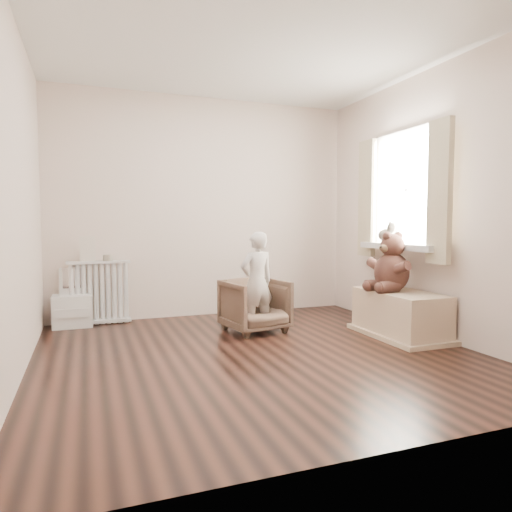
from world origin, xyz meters
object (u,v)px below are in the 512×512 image
object	(u,v)px
plush_cat	(387,234)
child	(257,282)
teddy_bear	(392,268)
toy_vanity	(72,301)
armchair	(255,305)
toy_bench	(400,316)
radiator	(99,289)

from	to	relation	value
plush_cat	child	bearing A→B (deg)	-175.73
teddy_bear	toy_vanity	bearing A→B (deg)	146.28
armchair	toy_bench	xyz separation A→B (m)	(1.27, -0.68, -0.07)
toy_vanity	armchair	bearing A→B (deg)	-26.82
toy_bench	radiator	bearing A→B (deg)	149.77
radiator	plush_cat	xyz separation A→B (m)	(2.89, -1.18, 0.61)
armchair	plush_cat	xyz separation A→B (m)	(1.41, -0.26, 0.73)
toy_vanity	armchair	world-z (taller)	toy_vanity
child	teddy_bear	size ratio (longest dim) A/B	1.75
armchair	plush_cat	distance (m)	1.60
armchair	child	xyz separation A→B (m)	(0.00, -0.05, 0.25)
radiator	armchair	bearing A→B (deg)	-31.79
armchair	toy_bench	distance (m)	1.44
radiator	plush_cat	world-z (taller)	plush_cat
radiator	teddy_bear	size ratio (longest dim) A/B	1.22
child	teddy_bear	world-z (taller)	child
child	toy_bench	xyz separation A→B (m)	(1.27, -0.63, -0.32)
toy_vanity	armchair	size ratio (longest dim) A/B	1.06
radiator	teddy_bear	xyz separation A→B (m)	(2.71, -1.52, 0.28)
radiator	child	world-z (taller)	child
toy_bench	plush_cat	world-z (taller)	plush_cat
toy_vanity	armchair	distance (m)	1.97
child	plush_cat	distance (m)	1.50
armchair	child	distance (m)	0.26
toy_vanity	child	distance (m)	2.01
child	toy_vanity	bearing A→B (deg)	-38.54
toy_vanity	plush_cat	bearing A→B (deg)	-19.91
teddy_bear	armchair	bearing A→B (deg)	146.81
radiator	toy_vanity	world-z (taller)	radiator
teddy_bear	radiator	bearing A→B (deg)	143.51
armchair	plush_cat	bearing A→B (deg)	-20.77
toy_vanity	armchair	xyz separation A→B (m)	(1.76, -0.89, -0.01)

